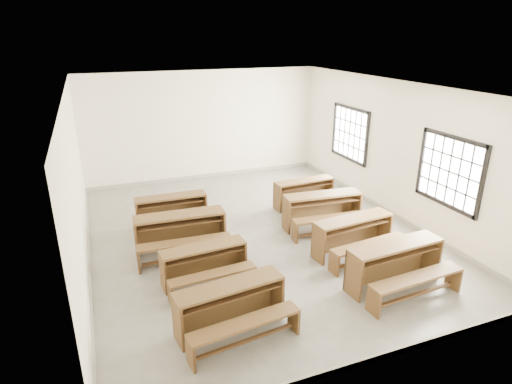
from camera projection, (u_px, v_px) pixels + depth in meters
name	position (u px, v px, depth m)	size (l,w,h in m)	color
room	(260.00, 139.00, 8.77)	(8.50, 8.50, 3.20)	gray
desk_set_0	(231.00, 304.00, 6.33)	(1.76, 1.06, 0.75)	brown
desk_set_1	(205.00, 262.00, 7.56)	(1.57, 0.89, 0.69)	brown
desk_set_2	(181.00, 231.00, 8.58)	(1.85, 1.03, 0.81)	brown
desk_set_3	(172.00, 209.00, 9.76)	(1.62, 0.87, 0.72)	brown
desk_set_4	(397.00, 263.00, 7.41)	(1.84, 1.04, 0.80)	brown
desk_set_5	(354.00, 233.00, 8.53)	(1.78, 1.05, 0.76)	brown
desk_set_6	(323.00, 208.00, 9.68)	(1.85, 1.08, 0.80)	brown
desk_set_7	(305.00, 191.00, 10.86)	(1.61, 0.90, 0.70)	brown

